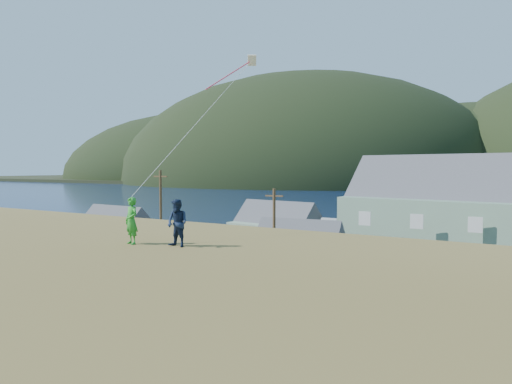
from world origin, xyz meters
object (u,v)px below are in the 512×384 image
shed_white (297,250)px  shed_teal (110,233)px  wharf (383,229)px  shed_palegreen_far (382,227)px  kite_flyer_green (132,221)px  kite_flyer_navy (177,223)px  shed_palegreen_near (274,229)px

shed_white → shed_teal: bearing=178.1°
wharf → shed_white: bearing=-88.3°
wharf → shed_white: size_ratio=3.13×
shed_palegreen_far → kite_flyer_green: (2.64, -43.75, 5.34)m
kite_flyer_green → shed_white: bearing=116.6°
wharf → shed_palegreen_far: bearing=-75.8°
shed_teal → kite_flyer_navy: (30.23, -23.94, 5.49)m
kite_flyer_navy → shed_palegreen_far: bearing=99.9°
kite_flyer_navy → shed_white: bearing=110.3°
kite_flyer_green → kite_flyer_navy: (1.80, 0.40, -0.02)m
shed_teal → shed_palegreen_far: (25.79, 19.41, 0.18)m
shed_palegreen_near → kite_flyer_green: (13.13, -35.39, 5.32)m
shed_teal → shed_palegreen_near: 18.87m
shed_white → kite_flyer_green: (5.54, -25.73, 5.63)m
shed_white → shed_palegreen_far: (2.90, 18.02, 0.30)m
wharf → shed_teal: (-21.91, -34.68, 2.09)m
wharf → kite_flyer_navy: (8.32, -58.62, 7.58)m
shed_teal → shed_palegreen_far: size_ratio=0.86×
shed_palegreen_far → kite_flyer_green: kite_flyer_green is taller
shed_teal → wharf: bearing=62.1°
kite_flyer_green → kite_flyer_navy: size_ratio=1.02×
shed_palegreen_near → shed_white: bearing=-43.4°
shed_palegreen_near → kite_flyer_green: 38.11m
shed_palegreen_near → kite_flyer_green: bearing=-61.2°
shed_white → shed_palegreen_far: size_ratio=0.79×
shed_teal → kite_flyer_navy: bearing=-34.0°
wharf → shed_teal: 41.08m
shed_palegreen_near → kite_flyer_green: kite_flyer_green is taller
shed_teal → kite_flyer_green: (28.43, -24.34, 5.51)m
shed_palegreen_near → shed_palegreen_far: bearing=47.0°
wharf → kite_flyer_green: kite_flyer_green is taller
shed_teal → kite_flyer_green: 37.83m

